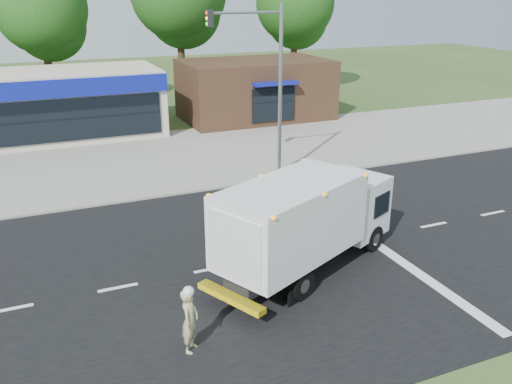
{
  "coord_description": "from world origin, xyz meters",
  "views": [
    {
      "loc": [
        -7.76,
        -14.89,
        8.5
      ],
      "look_at": [
        -0.64,
        1.86,
        1.7
      ],
      "focal_mm": 38.0,
      "sensor_mm": 36.0,
      "label": 1
    }
  ],
  "objects": [
    {
      "name": "lane_markings",
      "position": [
        1.35,
        -1.35,
        0.02
      ],
      "size": [
        55.2,
        7.0,
        0.01
      ],
      "color": "silver",
      "rests_on": "road_asphalt"
    },
    {
      "name": "brown_storefront",
      "position": [
        7.0,
        19.98,
        2.0
      ],
      "size": [
        10.0,
        6.7,
        4.0
      ],
      "color": "#382316",
      "rests_on": "ground"
    },
    {
      "name": "retail_strip_mall",
      "position": [
        -9.0,
        19.93,
        2.01
      ],
      "size": [
        18.0,
        6.2,
        4.0
      ],
      "color": "beige",
      "rests_on": "ground"
    },
    {
      "name": "ground",
      "position": [
        0.0,
        0.0,
        0.0
      ],
      "size": [
        120.0,
        120.0,
        0.0
      ],
      "primitive_type": "plane",
      "color": "#385123",
      "rests_on": "ground"
    },
    {
      "name": "background_trees",
      "position": [
        -0.85,
        28.16,
        7.38
      ],
      "size": [
        36.77,
        7.39,
        12.1
      ],
      "color": "#332114",
      "rests_on": "ground"
    },
    {
      "name": "road_asphalt",
      "position": [
        0.0,
        0.0,
        0.0
      ],
      "size": [
        60.0,
        14.0,
        0.02
      ],
      "primitive_type": "cube",
      "color": "black",
      "rests_on": "ground"
    },
    {
      "name": "parking_apron",
      "position": [
        0.0,
        14.0,
        0.01
      ],
      "size": [
        60.0,
        9.0,
        0.02
      ],
      "primitive_type": "cube",
      "color": "gray",
      "rests_on": "ground"
    },
    {
      "name": "traffic_signal_pole",
      "position": [
        2.35,
        7.6,
        4.92
      ],
      "size": [
        3.51,
        0.25,
        8.0
      ],
      "color": "gray",
      "rests_on": "ground"
    },
    {
      "name": "emergency_worker",
      "position": [
        -4.81,
        -3.77,
        0.89
      ],
      "size": [
        0.68,
        0.75,
        1.82
      ],
      "rotation": [
        0.0,
        0.0,
        0.99
      ],
      "color": "tan",
      "rests_on": "ground"
    },
    {
      "name": "ems_box_truck",
      "position": [
        -0.26,
        -1.2,
        1.84
      ],
      "size": [
        7.44,
        5.08,
        3.19
      ],
      "rotation": [
        0.0,
        0.0,
        0.45
      ],
      "color": "black",
      "rests_on": "ground"
    },
    {
      "name": "sidewalk",
      "position": [
        0.0,
        8.2,
        0.06
      ],
      "size": [
        60.0,
        2.4,
        0.12
      ],
      "primitive_type": "cube",
      "color": "gray",
      "rests_on": "ground"
    }
  ]
}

